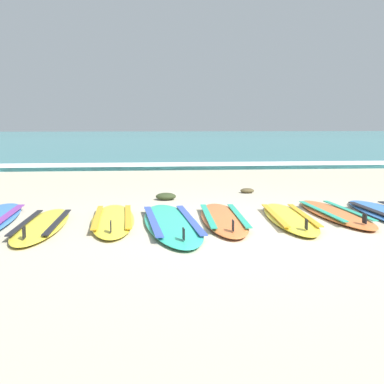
{
  "coord_description": "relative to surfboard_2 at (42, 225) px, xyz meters",
  "views": [
    {
      "loc": [
        -0.99,
        -5.0,
        1.16
      ],
      "look_at": [
        -0.41,
        1.19,
        0.25
      ],
      "focal_mm": 43.16,
      "sensor_mm": 36.0,
      "label": 1
    }
  ],
  "objects": [
    {
      "name": "ground_plane",
      "position": [
        2.21,
        -0.25,
        -0.04
      ],
      "size": [
        80.0,
        80.0,
        0.0
      ],
      "primitive_type": "plane",
      "color": "#B7AD93"
    },
    {
      "name": "sea",
      "position": [
        2.21,
        36.48,
        0.01
      ],
      "size": [
        80.0,
        60.0,
        0.1
      ],
      "primitive_type": "cube",
      "color": "teal",
      "rests_on": "ground"
    },
    {
      "name": "wave_foam_strip",
      "position": [
        2.21,
        7.06,
        0.02
      ],
      "size": [
        80.0,
        1.15,
        0.11
      ],
      "primitive_type": "cube",
      "color": "white",
      "rests_on": "ground"
    },
    {
      "name": "surfboard_2",
      "position": [
        0.0,
        0.0,
        0.0
      ],
      "size": [
        0.5,
        1.96,
        0.18
      ],
      "color": "yellow",
      "rests_on": "ground"
    },
    {
      "name": "surfboard_3",
      "position": [
        0.78,
        0.23,
        -0.0
      ],
      "size": [
        0.61,
        2.04,
        0.18
      ],
      "color": "yellow",
      "rests_on": "ground"
    },
    {
      "name": "surfboard_4",
      "position": [
        1.46,
        -0.02,
        -0.0
      ],
      "size": [
        0.79,
        2.46,
        0.18
      ],
      "color": "#2DB793",
      "rests_on": "ground"
    },
    {
      "name": "surfboard_5",
      "position": [
        2.1,
        0.18,
        -0.0
      ],
      "size": [
        0.59,
        2.08,
        0.18
      ],
      "color": "orange",
      "rests_on": "ground"
    },
    {
      "name": "surfboard_6",
      "position": [
        2.91,
        0.14,
        -0.0
      ],
      "size": [
        0.63,
        2.02,
        0.18
      ],
      "color": "yellow",
      "rests_on": "ground"
    },
    {
      "name": "surfboard_7",
      "position": [
        3.57,
        0.36,
        -0.0
      ],
      "size": [
        0.57,
        2.0,
        0.18
      ],
      "color": "orange",
      "rests_on": "ground"
    },
    {
      "name": "seaweed_clump_near_shoreline",
      "position": [
        2.88,
        2.43,
        0.0
      ],
      "size": [
        0.24,
        0.19,
        0.08
      ],
      "primitive_type": "ellipsoid",
      "color": "#4C4228",
      "rests_on": "ground"
    },
    {
      "name": "seaweed_clump_mid_sand",
      "position": [
        1.47,
        1.83,
        0.02
      ],
      "size": [
        0.32,
        0.25,
        0.11
      ],
      "primitive_type": "ellipsoid",
      "color": "#2D381E",
      "rests_on": "ground"
    }
  ]
}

